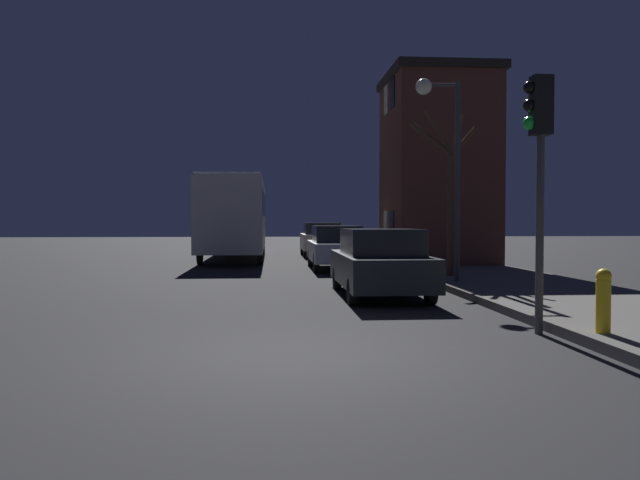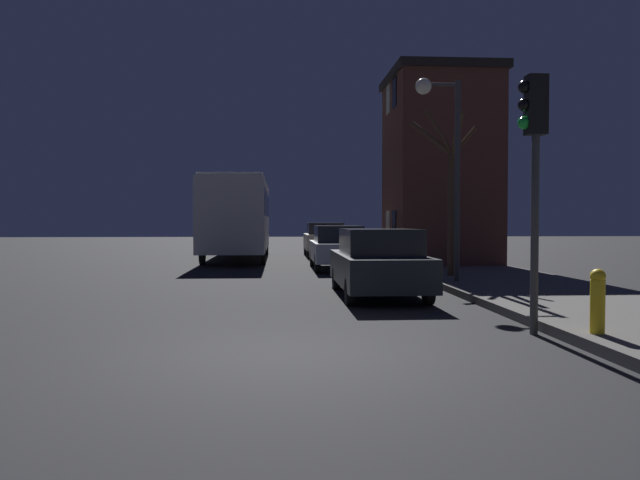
% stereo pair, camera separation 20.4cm
% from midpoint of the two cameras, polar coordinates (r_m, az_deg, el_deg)
% --- Properties ---
extents(ground_plane, '(120.00, 120.00, 0.00)m').
position_cam_midpoint_polar(ground_plane, '(8.12, -2.06, -10.57)').
color(ground_plane, black).
extents(brick_building, '(3.93, 4.58, 7.17)m').
position_cam_midpoint_polar(brick_building, '(24.28, 11.11, 6.53)').
color(brick_building, brown).
rests_on(brick_building, sidewalk).
extents(streetlamp, '(1.18, 0.42, 5.23)m').
position_cam_midpoint_polar(streetlamp, '(16.59, 11.54, 8.99)').
color(streetlamp, '#38383A').
rests_on(streetlamp, sidewalk).
extents(traffic_light, '(0.43, 0.24, 3.94)m').
position_cam_midpoint_polar(traffic_light, '(10.10, 19.49, 7.93)').
color(traffic_light, '#38383A').
rests_on(traffic_light, ground).
extents(bare_tree, '(1.60, 2.14, 4.80)m').
position_cam_midpoint_polar(bare_tree, '(18.15, 12.16, 4.22)').
color(bare_tree, '#473323').
rests_on(bare_tree, sidewalk).
extents(bus, '(2.59, 11.03, 3.53)m').
position_cam_midpoint_polar(bus, '(28.37, -7.27, 2.49)').
color(bus, beige).
rests_on(bus, ground).
extents(car_near_lane, '(1.81, 4.57, 1.55)m').
position_cam_midpoint_polar(car_near_lane, '(14.30, 5.76, -2.04)').
color(car_near_lane, black).
rests_on(car_near_lane, ground).
extents(car_mid_lane, '(1.79, 4.55, 1.56)m').
position_cam_midpoint_polar(car_mid_lane, '(22.19, 1.87, -0.62)').
color(car_mid_lane, '#B7BABF').
rests_on(car_mid_lane, ground).
extents(car_far_lane, '(1.89, 4.17, 1.64)m').
position_cam_midpoint_polar(car_far_lane, '(30.46, 0.61, 0.11)').
color(car_far_lane, beige).
rests_on(car_far_lane, ground).
extents(fire_hydrant, '(0.21, 0.21, 0.91)m').
position_cam_midpoint_polar(fire_hydrant, '(9.55, 24.61, -4.98)').
color(fire_hydrant, gold).
rests_on(fire_hydrant, sidewalk).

